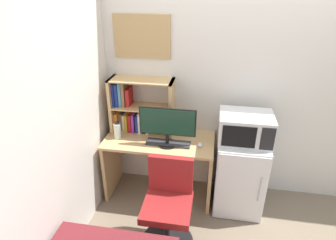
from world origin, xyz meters
name	(u,v)px	position (x,y,z in m)	size (l,w,h in m)	color
wall_back	(298,86)	(0.40, 0.02, 1.30)	(6.40, 0.04, 2.60)	silver
wall_left	(9,156)	(-1.62, -1.60, 1.30)	(0.04, 4.40, 2.60)	silver
desk	(160,157)	(-0.97, -0.29, 0.50)	(1.17, 0.57, 0.73)	tan
hutch_bookshelf	(135,107)	(-1.27, -0.12, 1.00)	(0.68, 0.26, 0.61)	tan
monitor	(167,124)	(-0.86, -0.38, 0.96)	(0.57, 0.20, 0.41)	black
keyboard	(168,143)	(-0.85, -0.37, 0.74)	(0.46, 0.13, 0.02)	#333338
computer_mouse	(200,145)	(-0.52, -0.35, 0.74)	(0.06, 0.08, 0.03)	silver
water_bottle	(117,131)	(-1.41, -0.33, 0.82)	(0.08, 0.08, 0.19)	silver
mini_fridge	(239,174)	(-0.10, -0.32, 0.41)	(0.50, 0.55, 0.82)	white
microwave	(245,128)	(-0.10, -0.32, 0.96)	(0.51, 0.40, 0.28)	silver
desk_chair	(168,209)	(-0.76, -0.93, 0.38)	(0.49, 0.49, 0.86)	black
wall_corkboard	(142,37)	(-1.19, -0.01, 1.74)	(0.59, 0.02, 0.43)	tan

